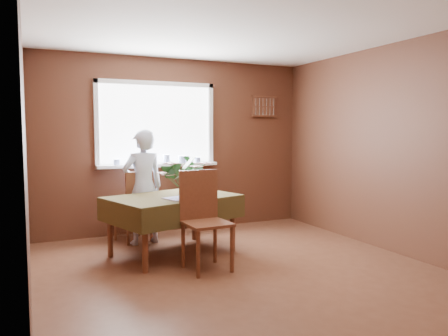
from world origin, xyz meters
name	(u,v)px	position (x,y,z in m)	size (l,w,h in m)	color
floor	(246,275)	(0.00, 0.00, 0.00)	(4.50, 4.50, 0.00)	#562E1D
ceiling	(247,23)	(0.00, 0.00, 2.50)	(4.50, 4.50, 0.00)	white
wall_back	(176,145)	(0.00, 2.25, 1.25)	(4.00, 4.00, 0.00)	brown
wall_front	(443,171)	(0.00, -2.25, 1.25)	(4.00, 4.00, 0.00)	brown
wall_left	(26,157)	(-2.00, 0.00, 1.25)	(4.50, 4.50, 0.00)	brown
wall_right	(397,149)	(2.00, 0.00, 1.25)	(4.50, 4.50, 0.00)	brown
window_assembly	(157,139)	(-0.30, 2.20, 1.35)	(1.72, 0.20, 1.22)	white
spoon_rack	(264,106)	(1.45, 2.22, 1.85)	(0.44, 0.05, 0.33)	brown
dining_table	(173,203)	(-0.45, 1.04, 0.61)	(1.66, 1.36, 0.70)	brown
chair_far	(136,203)	(-0.71, 1.78, 0.51)	(0.50, 0.50, 0.94)	brown
chair_near	(203,216)	(-0.31, 0.41, 0.56)	(0.48, 0.48, 1.04)	brown
seated_woman	(143,187)	(-0.64, 1.67, 0.74)	(0.54, 0.36, 1.48)	white
flower_bouquet	(184,173)	(-0.37, 0.86, 0.98)	(0.50, 0.50, 0.43)	white
side_plate	(190,191)	(-0.14, 1.30, 0.70)	(0.21, 0.21, 0.01)	white
table_knife	(199,196)	(-0.18, 0.84, 0.71)	(0.02, 0.23, 0.00)	silver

